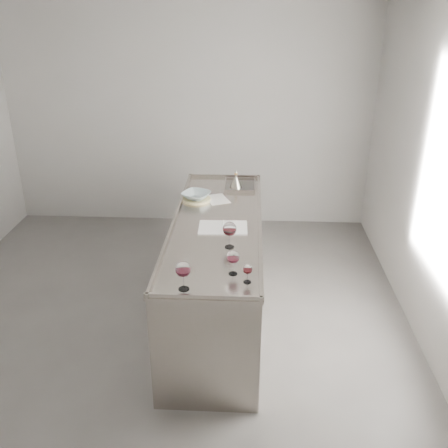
# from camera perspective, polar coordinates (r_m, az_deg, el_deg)

# --- Properties ---
(room_shell) EXTENTS (4.54, 5.04, 2.84)m
(room_shell) POSITION_cam_1_polar(r_m,az_deg,el_deg) (3.88, -8.61, 4.71)
(room_shell) COLOR #4E4B49
(room_shell) RESTS_ON ground
(counter) EXTENTS (0.77, 2.42, 0.97)m
(counter) POSITION_cam_1_polar(r_m,az_deg,el_deg) (4.48, -0.81, -5.32)
(counter) COLOR gray
(counter) RESTS_ON ground
(wine_glass_left) EXTENTS (0.10, 0.10, 0.20)m
(wine_glass_left) POSITION_cam_1_polar(r_m,az_deg,el_deg) (3.25, -4.69, -5.24)
(wine_glass_left) COLOR white
(wine_glass_left) RESTS_ON counter
(wine_glass_middle) EXTENTS (0.11, 0.11, 0.21)m
(wine_glass_middle) POSITION_cam_1_polar(r_m,az_deg,el_deg) (3.78, 0.64, -0.64)
(wine_glass_middle) COLOR white
(wine_glass_middle) RESTS_ON counter
(wine_glass_right) EXTENTS (0.09, 0.09, 0.18)m
(wine_glass_right) POSITION_cam_1_polar(r_m,az_deg,el_deg) (3.43, 1.05, -3.88)
(wine_glass_right) COLOR white
(wine_glass_right) RESTS_ON counter
(wine_glass_small) EXTENTS (0.07, 0.07, 0.14)m
(wine_glass_small) POSITION_cam_1_polar(r_m,az_deg,el_deg) (3.34, 2.71, -5.24)
(wine_glass_small) COLOR white
(wine_glass_small) RESTS_ON counter
(notebook) EXTENTS (0.41, 0.29, 0.02)m
(notebook) POSITION_cam_1_polar(r_m,az_deg,el_deg) (4.16, -0.12, -0.42)
(notebook) COLOR white
(notebook) RESTS_ON counter
(loose_paper_top) EXTENTS (0.28, 0.32, 0.00)m
(loose_paper_top) POSITION_cam_1_polar(r_m,az_deg,el_deg) (4.76, -0.79, 2.85)
(loose_paper_top) COLOR silver
(loose_paper_top) RESTS_ON counter
(trivet) EXTENTS (0.34, 0.34, 0.02)m
(trivet) POSITION_cam_1_polar(r_m,az_deg,el_deg) (4.74, -3.15, 2.83)
(trivet) COLOR #C8BC81
(trivet) RESTS_ON counter
(ceramic_bowl) EXTENTS (0.34, 0.34, 0.06)m
(ceramic_bowl) POSITION_cam_1_polar(r_m,az_deg,el_deg) (4.73, -3.17, 3.29)
(ceramic_bowl) COLOR #96A8AE
(ceramic_bowl) RESTS_ON trivet
(wine_funnel) EXTENTS (0.13, 0.13, 0.19)m
(wine_funnel) POSITION_cam_1_polar(r_m,az_deg,el_deg) (5.05, 1.37, 4.81)
(wine_funnel) COLOR gray
(wine_funnel) RESTS_ON counter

